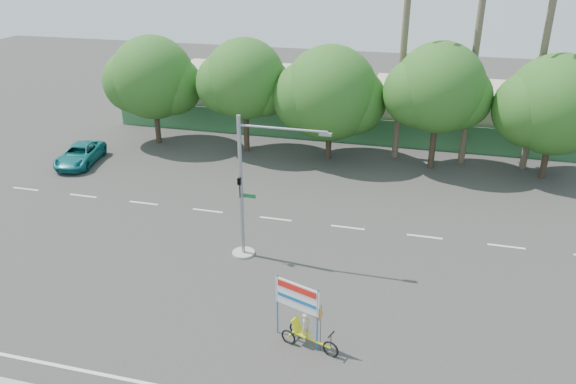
# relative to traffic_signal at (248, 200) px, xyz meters

# --- Properties ---
(ground) EXTENTS (120.00, 120.00, 0.00)m
(ground) POSITION_rel_traffic_signal_xyz_m (2.20, -3.98, -2.92)
(ground) COLOR #33302D
(ground) RESTS_ON ground
(fence) EXTENTS (38.00, 0.08, 2.00)m
(fence) POSITION_rel_traffic_signal_xyz_m (2.20, 17.52, -1.92)
(fence) COLOR #336B3D
(fence) RESTS_ON ground
(building_left) EXTENTS (12.00, 8.00, 4.00)m
(building_left) POSITION_rel_traffic_signal_xyz_m (-7.80, 22.02, -0.92)
(building_left) COLOR beige
(building_left) RESTS_ON ground
(building_right) EXTENTS (14.00, 8.00, 3.60)m
(building_right) POSITION_rel_traffic_signal_xyz_m (10.20, 22.02, -1.12)
(building_right) COLOR beige
(building_right) RESTS_ON ground
(tree_far_left) EXTENTS (7.14, 6.00, 7.96)m
(tree_far_left) POSITION_rel_traffic_signal_xyz_m (-11.85, 14.02, 1.84)
(tree_far_left) COLOR #473828
(tree_far_left) RESTS_ON ground
(tree_left) EXTENTS (6.66, 5.60, 8.07)m
(tree_left) POSITION_rel_traffic_signal_xyz_m (-4.85, 14.02, 2.14)
(tree_left) COLOR #473828
(tree_left) RESTS_ON ground
(tree_center) EXTENTS (7.62, 6.40, 7.85)m
(tree_center) POSITION_rel_traffic_signal_xyz_m (1.14, 14.02, 1.55)
(tree_center) COLOR #473828
(tree_center) RESTS_ON ground
(tree_right) EXTENTS (6.90, 5.80, 8.36)m
(tree_right) POSITION_rel_traffic_signal_xyz_m (8.15, 14.02, 2.32)
(tree_right) COLOR #473828
(tree_right) RESTS_ON ground
(tree_far_right) EXTENTS (7.38, 6.20, 7.94)m
(tree_far_right) POSITION_rel_traffic_signal_xyz_m (15.15, 14.02, 1.73)
(tree_far_right) COLOR #473828
(tree_far_right) RESTS_ON ground
(palm_tall) EXTENTS (3.73, 3.79, 17.45)m
(palm_tall) POSITION_rel_traffic_signal_xyz_m (10.20, 15.52, 7.55)
(palm_tall) COLOR #70604C
(palm_tall) RESTS_ON ground
(palm_mid) EXTENTS (3.73, 3.79, 15.45)m
(palm_mid) POSITION_rel_traffic_signal_xyz_m (14.20, 15.52, 6.48)
(palm_mid) COLOR #70604C
(palm_mid) RESTS_ON ground
(palm_short) EXTENTS (3.73, 3.79, 14.45)m
(palm_short) POSITION_rel_traffic_signal_xyz_m (5.70, 15.52, 5.94)
(palm_short) COLOR #70604C
(palm_short) RESTS_ON ground
(traffic_signal) EXTENTS (4.72, 1.10, 7.00)m
(traffic_signal) POSITION_rel_traffic_signal_xyz_m (0.00, 0.00, 0.00)
(traffic_signal) COLOR gray
(traffic_signal) RESTS_ON ground
(trike_billboard) EXTENTS (2.62, 1.18, 2.71)m
(trike_billboard) POSITION_rel_traffic_signal_xyz_m (4.03, -5.75, -1.83)
(trike_billboard) COLOR black
(trike_billboard) RESTS_ON ground
(pickup_truck) EXTENTS (3.00, 5.06, 1.32)m
(pickup_truck) POSITION_rel_traffic_signal_xyz_m (-14.98, 8.68, -2.26)
(pickup_truck) COLOR #0F6B6E
(pickup_truck) RESTS_ON ground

